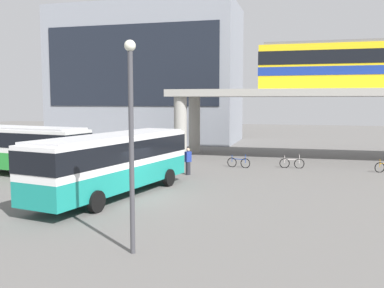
# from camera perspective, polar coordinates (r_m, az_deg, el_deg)

# --- Properties ---
(ground_plane) EXTENTS (120.00, 120.00, 0.00)m
(ground_plane) POSITION_cam_1_polar(r_m,az_deg,el_deg) (31.66, -0.70, -3.20)
(ground_plane) COLOR #605E5B
(station_building) EXTENTS (22.46, 10.16, 16.08)m
(station_building) POSITION_cam_1_polar(r_m,az_deg,el_deg) (53.72, -6.09, 9.06)
(station_building) COLOR gray
(station_building) RESTS_ON ground_plane
(elevated_platform) EXTENTS (32.85, 6.47, 5.88)m
(elevated_platform) POSITION_cam_1_polar(r_m,az_deg,el_deg) (37.84, 22.42, 5.57)
(elevated_platform) COLOR #9E9B93
(elevated_platform) RESTS_ON ground_plane
(bus_main) EXTENTS (4.70, 11.32, 3.22)m
(bus_main) POSITION_cam_1_polar(r_m,az_deg,el_deg) (22.53, -10.26, -1.86)
(bus_main) COLOR teal
(bus_main) RESTS_ON ground_plane
(bus_secondary) EXTENTS (11.32, 4.51, 3.22)m
(bus_secondary) POSITION_cam_1_polar(r_m,az_deg,el_deg) (31.19, -22.51, -0.10)
(bus_secondary) COLOR #268C33
(bus_secondary) RESTS_ON ground_plane
(bicycle_silver) EXTENTS (1.79, 0.14, 1.04)m
(bicycle_silver) POSITION_cam_1_polar(r_m,az_deg,el_deg) (32.42, 13.11, -2.50)
(bicycle_silver) COLOR black
(bicycle_silver) RESTS_ON ground_plane
(bicycle_blue) EXTENTS (1.77, 0.42, 1.04)m
(bicycle_blue) POSITION_cam_1_polar(r_m,az_deg,el_deg) (32.09, 6.20, -2.47)
(bicycle_blue) COLOR black
(bicycle_blue) RESTS_ON ground_plane
(pedestrian_waiting_near_stop) EXTENTS (0.46, 0.47, 1.80)m
(pedestrian_waiting_near_stop) POSITION_cam_1_polar(r_m,az_deg,el_deg) (28.72, -0.53, -2.42)
(pedestrian_waiting_near_stop) COLOR #26262D
(pedestrian_waiting_near_stop) RESTS_ON ground_plane
(lamp_post) EXTENTS (0.36, 0.36, 6.83)m
(lamp_post) POSITION_cam_1_polar(r_m,az_deg,el_deg) (13.74, -8.07, 1.73)
(lamp_post) COLOR #3F3F44
(lamp_post) RESTS_ON ground_plane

